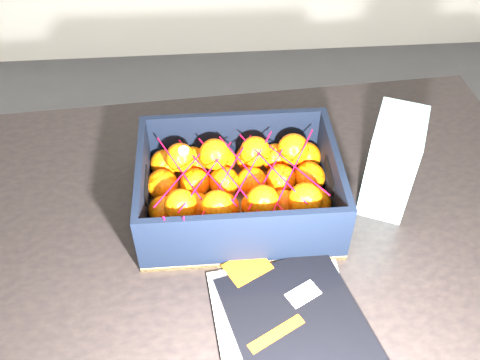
{
  "coord_description": "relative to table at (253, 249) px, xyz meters",
  "views": [
    {
      "loc": [
        0.1,
        -0.72,
        1.54
      ],
      "look_at": [
        0.16,
        -0.05,
        0.86
      ],
      "focal_mm": 40.29,
      "sensor_mm": 36.0,
      "label": 1
    }
  ],
  "objects": [
    {
      "name": "magazine_stack",
      "position": [
        0.04,
        -0.26,
        0.11
      ],
      "size": [
        0.29,
        0.34,
        0.02
      ],
      "color": "silver",
      "rests_on": "table"
    },
    {
      "name": "produce_crate",
      "position": [
        -0.03,
        0.03,
        0.14
      ],
      "size": [
        0.37,
        0.28,
        0.13
      ],
      "color": "olive",
      "rests_on": "table"
    },
    {
      "name": "table",
      "position": [
        0.0,
        0.0,
        0.0
      ],
      "size": [
        1.25,
        0.88,
        0.75
      ],
      "color": "black",
      "rests_on": "ground"
    },
    {
      "name": "mesh_net",
      "position": [
        -0.04,
        0.01,
        0.2
      ],
      "size": [
        0.3,
        0.24,
        0.09
      ],
      "color": "red",
      "rests_on": "clementine_heap"
    },
    {
      "name": "retail_carton",
      "position": [
        0.26,
        0.04,
        0.19
      ],
      "size": [
        0.13,
        0.15,
        0.19
      ],
      "primitive_type": "cube",
      "rotation": [
        0.0,
        0.0,
        -0.41
      ],
      "color": "silver",
      "rests_on": "table"
    },
    {
      "name": "clementine_heap",
      "position": [
        -0.03,
        0.02,
        0.15
      ],
      "size": [
        0.35,
        0.26,
        0.11
      ],
      "color": "#FE6105",
      "rests_on": "produce_crate"
    }
  ]
}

